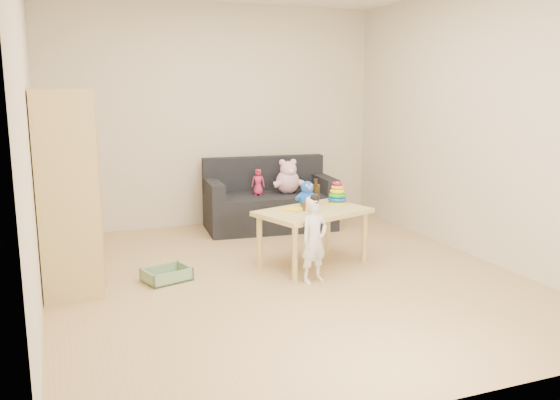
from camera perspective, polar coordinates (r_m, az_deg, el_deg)
name	(u,v)px	position (r m, az deg, el deg)	size (l,w,h in m)	color
room	(285,130)	(5.03, 0.51, 6.72)	(4.50, 4.50, 4.50)	tan
wardrobe	(66,190)	(5.21, -19.88, 0.91)	(0.46, 0.91, 1.65)	tan
sofa	(270,211)	(6.97, -0.98, -1.09)	(1.48, 0.74, 0.41)	black
play_table	(313,237)	(5.60, 3.17, -3.59)	(1.00, 0.63, 0.53)	#D0B972
storage_bin	(167,274)	(5.28, -10.84, -7.05)	(0.38, 0.28, 0.11)	gray
toddler	(314,241)	(5.09, 3.30, -3.95)	(0.27, 0.18, 0.73)	white
pink_bear	(288,179)	(6.94, 0.74, 2.04)	(0.30, 0.26, 0.34)	#F1B1D0
doll	(258,182)	(6.84, -2.12, 1.71)	(0.15, 0.10, 0.30)	#C72550
ring_stacker	(337,195)	(5.84, 5.53, 0.50)	(0.19, 0.19, 0.21)	#DCE70C
brown_bottle	(315,193)	(5.80, 3.43, 0.65)	(0.08, 0.08, 0.24)	black
blue_plush	(307,193)	(5.67, 2.59, 0.63)	(0.21, 0.16, 0.25)	blue
wooden_figure	(304,206)	(5.47, 2.35, -0.56)	(0.04, 0.03, 0.10)	brown
yellow_book	(295,209)	(5.53, 1.45, -0.88)	(0.18, 0.18, 0.01)	yellow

